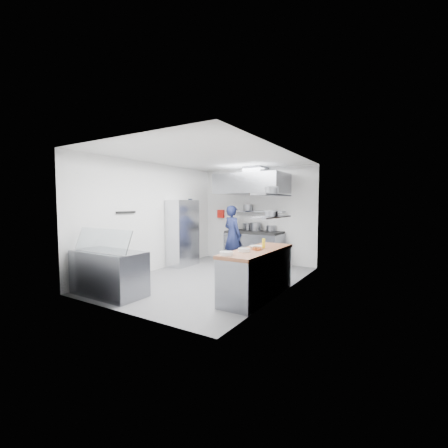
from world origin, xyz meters
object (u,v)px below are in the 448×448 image
Objects in this scene: chef at (232,235)px; display_case at (109,273)px; gas_range at (254,249)px; wire_rack at (183,233)px.

display_case is (-0.59, -3.72, -0.42)m from chef.
wire_rack is (-1.63, -1.23, 0.48)m from gas_range.
chef is at bearing 37.09° from wire_rack.
chef reaches higher than gas_range.
gas_range is at bearing -124.01° from chef.
display_case is (-1.10, -4.10, -0.03)m from gas_range.
chef is 1.41m from wire_rack.
display_case is at bearing -105.02° from gas_range.
display_case is (0.53, -2.87, -0.50)m from wire_rack.
gas_range is at bearing 37.13° from wire_rack.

